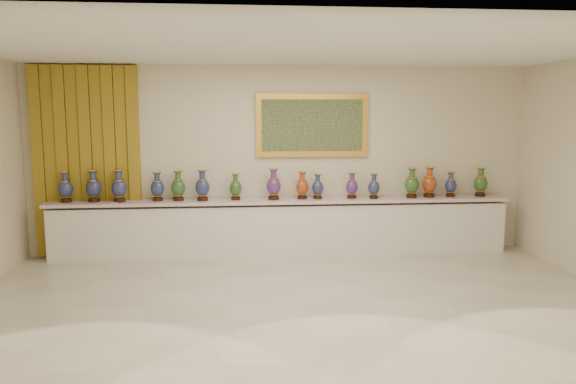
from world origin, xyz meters
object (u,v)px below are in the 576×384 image
vase_0 (66,188)px  vase_2 (119,188)px  counter (283,228)px  vase_1 (94,188)px

vase_0 → vase_2: bearing=-4.0°
counter → vase_0: 3.40m
vase_2 → vase_0: bearing=176.0°
counter → vase_0: (-3.33, 0.02, 0.68)m
vase_0 → vase_2: (0.81, -0.06, 0.01)m
vase_1 → vase_0: bearing=179.8°
vase_0 → vase_2: vase_2 is taller
counter → vase_1: vase_1 is taller
vase_0 → vase_1: size_ratio=0.97×
vase_0 → vase_1: 0.42m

